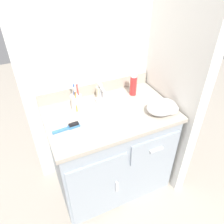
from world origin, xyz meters
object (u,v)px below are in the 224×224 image
(toothbrush_cup, at_px, (76,101))
(shaving_cream_can, at_px, (133,84))
(hand_towel, at_px, (163,107))
(soap_dispenser, at_px, (100,92))
(hairbrush, at_px, (70,127))

(toothbrush_cup, height_order, shaving_cream_can, toothbrush_cup)
(shaving_cream_can, bearing_deg, toothbrush_cup, -179.52)
(hand_towel, bearing_deg, soap_dispenser, 133.86)
(soap_dispenser, relative_size, shaving_cream_can, 0.76)
(soap_dispenser, xyz_separation_m, shaving_cream_can, (0.25, -0.05, 0.03))
(hairbrush, bearing_deg, hand_towel, -13.02)
(toothbrush_cup, relative_size, hand_towel, 0.92)
(shaving_cream_can, distance_m, hairbrush, 0.58)
(soap_dispenser, height_order, hand_towel, soap_dispenser)
(hairbrush, xyz_separation_m, hand_towel, (0.61, -0.10, 0.03))
(toothbrush_cup, relative_size, hairbrush, 1.14)
(hairbrush, relative_size, hand_towel, 0.81)
(shaving_cream_can, xyz_separation_m, hairbrush, (-0.54, -0.19, -0.07))
(hairbrush, height_order, hand_towel, hand_towel)
(soap_dispenser, distance_m, hairbrush, 0.38)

